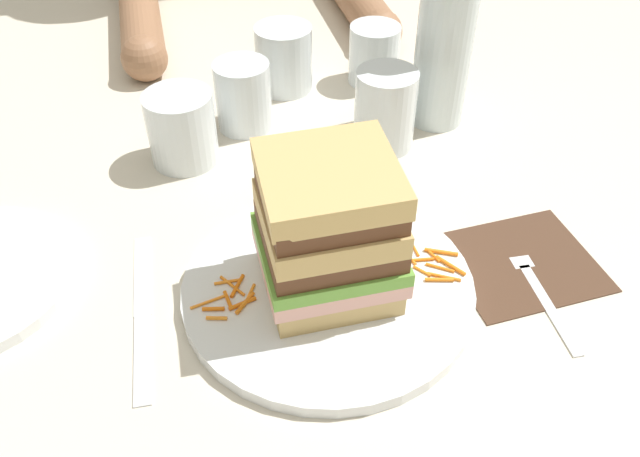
# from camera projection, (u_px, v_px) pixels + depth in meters

# --- Properties ---
(ground_plane) EXTENTS (3.00, 3.00, 0.00)m
(ground_plane) POSITION_uv_depth(u_px,v_px,m) (323.00, 300.00, 0.60)
(ground_plane) COLOR beige
(main_plate) EXTENTS (0.27, 0.27, 0.01)m
(main_plate) POSITION_uv_depth(u_px,v_px,m) (328.00, 287.00, 0.60)
(main_plate) COLOR white
(main_plate) RESTS_ON ground_plane
(sandwich) EXTENTS (0.12, 0.11, 0.13)m
(sandwich) POSITION_uv_depth(u_px,v_px,m) (329.00, 230.00, 0.56)
(sandwich) COLOR tan
(sandwich) RESTS_ON main_plate
(carrot_shred_0) EXTENTS (0.02, 0.01, 0.00)m
(carrot_shred_0) POSITION_uv_depth(u_px,v_px,m) (213.00, 305.00, 0.58)
(carrot_shred_0) COLOR orange
(carrot_shred_0) RESTS_ON main_plate
(carrot_shred_1) EXTENTS (0.01, 0.02, 0.00)m
(carrot_shred_1) POSITION_uv_depth(u_px,v_px,m) (250.00, 294.00, 0.59)
(carrot_shred_1) COLOR orange
(carrot_shred_1) RESTS_ON main_plate
(carrot_shred_2) EXTENTS (0.03, 0.01, 0.00)m
(carrot_shred_2) POSITION_uv_depth(u_px,v_px,m) (208.00, 302.00, 0.58)
(carrot_shred_2) COLOR orange
(carrot_shred_2) RESTS_ON main_plate
(carrot_shred_3) EXTENTS (0.02, 0.03, 0.00)m
(carrot_shred_3) POSITION_uv_depth(u_px,v_px,m) (232.00, 286.00, 0.59)
(carrot_shred_3) COLOR orange
(carrot_shred_3) RESTS_ON main_plate
(carrot_shred_4) EXTENTS (0.02, 0.00, 0.00)m
(carrot_shred_4) POSITION_uv_depth(u_px,v_px,m) (228.00, 282.00, 0.60)
(carrot_shred_4) COLOR orange
(carrot_shred_4) RESTS_ON main_plate
(carrot_shred_5) EXTENTS (0.01, 0.02, 0.00)m
(carrot_shred_5) POSITION_uv_depth(u_px,v_px,m) (228.00, 300.00, 0.58)
(carrot_shred_5) COLOR orange
(carrot_shred_5) RESTS_ON main_plate
(carrot_shred_6) EXTENTS (0.03, 0.01, 0.00)m
(carrot_shred_6) POSITION_uv_depth(u_px,v_px,m) (243.00, 306.00, 0.57)
(carrot_shred_6) COLOR orange
(carrot_shred_6) RESTS_ON main_plate
(carrot_shred_7) EXTENTS (0.02, 0.01, 0.00)m
(carrot_shred_7) POSITION_uv_depth(u_px,v_px,m) (217.00, 318.00, 0.56)
(carrot_shred_7) COLOR orange
(carrot_shred_7) RESTS_ON main_plate
(carrot_shred_8) EXTENTS (0.02, 0.03, 0.00)m
(carrot_shred_8) POSITION_uv_depth(u_px,v_px,m) (237.00, 286.00, 0.59)
(carrot_shred_8) COLOR orange
(carrot_shred_8) RESTS_ON main_plate
(carrot_shred_9) EXTENTS (0.02, 0.02, 0.00)m
(carrot_shred_9) POSITION_uv_depth(u_px,v_px,m) (244.00, 300.00, 0.58)
(carrot_shred_9) COLOR orange
(carrot_shred_9) RESTS_ON main_plate
(carrot_shred_10) EXTENTS (0.03, 0.02, 0.00)m
(carrot_shred_10) POSITION_uv_depth(u_px,v_px,m) (441.00, 252.00, 0.63)
(carrot_shred_10) COLOR orange
(carrot_shred_10) RESTS_ON main_plate
(carrot_shred_11) EXTENTS (0.00, 0.02, 0.00)m
(carrot_shred_11) POSITION_uv_depth(u_px,v_px,m) (415.00, 248.00, 0.63)
(carrot_shred_11) COLOR orange
(carrot_shred_11) RESTS_ON main_plate
(carrot_shred_12) EXTENTS (0.02, 0.03, 0.00)m
(carrot_shred_12) POSITION_uv_depth(u_px,v_px,m) (449.00, 262.00, 0.62)
(carrot_shred_12) COLOR orange
(carrot_shred_12) RESTS_ON main_plate
(carrot_shred_13) EXTENTS (0.03, 0.01, 0.00)m
(carrot_shred_13) POSITION_uv_depth(u_px,v_px,m) (418.00, 260.00, 0.62)
(carrot_shred_13) COLOR orange
(carrot_shred_13) RESTS_ON main_plate
(carrot_shred_14) EXTENTS (0.01, 0.03, 0.00)m
(carrot_shred_14) POSITION_uv_depth(u_px,v_px,m) (407.00, 254.00, 0.62)
(carrot_shred_14) COLOR orange
(carrot_shred_14) RESTS_ON main_plate
(carrot_shred_15) EXTENTS (0.02, 0.02, 0.00)m
(carrot_shred_15) POSITION_uv_depth(u_px,v_px,m) (439.00, 266.00, 0.61)
(carrot_shred_15) COLOR orange
(carrot_shred_15) RESTS_ON main_plate
(carrot_shred_16) EXTENTS (0.03, 0.02, 0.00)m
(carrot_shred_16) POSITION_uv_depth(u_px,v_px,m) (444.00, 277.00, 0.60)
(carrot_shred_16) COLOR orange
(carrot_shred_16) RESTS_ON main_plate
(carrot_shred_17) EXTENTS (0.01, 0.02, 0.00)m
(carrot_shred_17) POSITION_uv_depth(u_px,v_px,m) (424.00, 275.00, 0.60)
(carrot_shred_17) COLOR orange
(carrot_shred_17) RESTS_ON main_plate
(carrot_shred_18) EXTENTS (0.01, 0.02, 0.00)m
(carrot_shred_18) POSITION_uv_depth(u_px,v_px,m) (433.00, 255.00, 0.62)
(carrot_shred_18) COLOR orange
(carrot_shred_18) RESTS_ON main_plate
(carrot_shred_19) EXTENTS (0.03, 0.01, 0.00)m
(carrot_shred_19) POSITION_uv_depth(u_px,v_px,m) (439.00, 280.00, 0.60)
(carrot_shred_19) COLOR orange
(carrot_shred_19) RESTS_ON main_plate
(napkin_dark) EXTENTS (0.15, 0.13, 0.00)m
(napkin_dark) POSITION_uv_depth(u_px,v_px,m) (524.00, 265.00, 0.63)
(napkin_dark) COLOR #4C3323
(napkin_dark) RESTS_ON ground_plane
(fork) EXTENTS (0.02, 0.17, 0.00)m
(fork) POSITION_uv_depth(u_px,v_px,m) (535.00, 280.00, 0.61)
(fork) COLOR silver
(fork) RESTS_ON napkin_dark
(knife) EXTENTS (0.02, 0.20, 0.00)m
(knife) POSITION_uv_depth(u_px,v_px,m) (142.00, 316.00, 0.58)
(knife) COLOR silver
(knife) RESTS_ON ground_plane
(juice_glass) EXTENTS (0.07, 0.07, 0.09)m
(juice_glass) POSITION_uv_depth(u_px,v_px,m) (385.00, 114.00, 0.76)
(juice_glass) COLOR white
(juice_glass) RESTS_ON ground_plane
(water_bottle) EXTENTS (0.07, 0.07, 0.29)m
(water_bottle) POSITION_uv_depth(u_px,v_px,m) (448.00, 21.00, 0.74)
(water_bottle) COLOR silver
(water_bottle) RESTS_ON ground_plane
(empty_tumbler_0) EXTENTS (0.08, 0.08, 0.08)m
(empty_tumbler_0) POSITION_uv_depth(u_px,v_px,m) (182.00, 128.00, 0.74)
(empty_tumbler_0) COLOR silver
(empty_tumbler_0) RESTS_ON ground_plane
(empty_tumbler_1) EXTENTS (0.07, 0.07, 0.08)m
(empty_tumbler_1) POSITION_uv_depth(u_px,v_px,m) (243.00, 96.00, 0.79)
(empty_tumbler_1) COLOR silver
(empty_tumbler_1) RESTS_ON ground_plane
(empty_tumbler_2) EXTENTS (0.07, 0.07, 0.08)m
(empty_tumbler_2) POSITION_uv_depth(u_px,v_px,m) (284.00, 58.00, 0.86)
(empty_tumbler_2) COLOR silver
(empty_tumbler_2) RESTS_ON ground_plane
(empty_tumbler_3) EXTENTS (0.07, 0.07, 0.08)m
(empty_tumbler_3) POSITION_uv_depth(u_px,v_px,m) (374.00, 54.00, 0.88)
(empty_tumbler_3) COLOR silver
(empty_tumbler_3) RESTS_ON ground_plane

